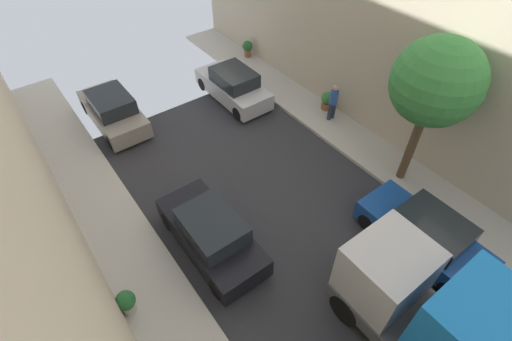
{
  "coord_description": "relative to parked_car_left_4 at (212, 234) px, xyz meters",
  "views": [
    {
      "loc": [
        -5.74,
        1.77,
        10.52
      ],
      "look_at": [
        0.26,
        9.81,
        0.5
      ],
      "focal_mm": 26.24,
      "sensor_mm": 36.0,
      "label": 1
    }
  ],
  "objects": [
    {
      "name": "street_tree_1",
      "position": [
        7.47,
        -1.69,
        3.56
      ],
      "size": [
        2.86,
        2.86,
        5.59
      ],
      "color": "brown",
      "rests_on": "sidewalk_right"
    },
    {
      "name": "parked_car_right_3",
      "position": [
        5.4,
        6.69,
        0.0
      ],
      "size": [
        1.78,
        4.2,
        1.57
      ],
      "color": "silver",
      "rests_on": "ground"
    },
    {
      "name": "potted_plant_1",
      "position": [
        8.28,
        3.23,
        -0.1
      ],
      "size": [
        0.58,
        0.58,
        0.88
      ],
      "color": "brown",
      "rests_on": "sidewalk_right"
    },
    {
      "name": "potted_plant_0",
      "position": [
        -3.09,
        -0.48,
        -0.1
      ],
      "size": [
        0.56,
        0.56,
        0.84
      ],
      "color": "#B2A899",
      "rests_on": "sidewalk_left"
    },
    {
      "name": "parked_car_left_5",
      "position": [
        0.0,
        8.21,
        0.0
      ],
      "size": [
        1.78,
        4.2,
        1.57
      ],
      "color": "gray",
      "rests_on": "ground"
    },
    {
      "name": "pedestrian",
      "position": [
        7.91,
        2.56,
        0.35
      ],
      "size": [
        0.4,
        0.36,
        1.72
      ],
      "color": "#2D334C",
      "rests_on": "sidewalk_right"
    },
    {
      "name": "parked_car_left_4",
      "position": [
        0.0,
        0.0,
        0.0
      ],
      "size": [
        1.78,
        4.2,
        1.57
      ],
      "color": "black",
      "rests_on": "ground"
    },
    {
      "name": "parked_car_right_2",
      "position": [
        5.4,
        -4.09,
        0.0
      ],
      "size": [
        1.78,
        4.2,
        1.57
      ],
      "color": "#194799",
      "rests_on": "ground"
    },
    {
      "name": "potted_plant_2",
      "position": [
        8.27,
        9.5,
        -0.05
      ],
      "size": [
        0.56,
        0.56,
        0.91
      ],
      "color": "brown",
      "rests_on": "sidewalk_right"
    }
  ]
}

